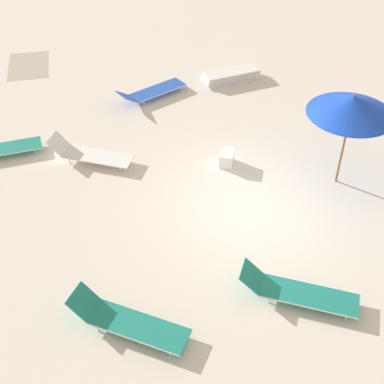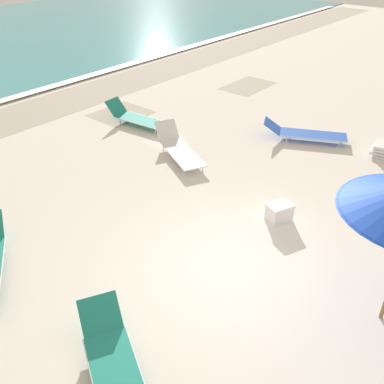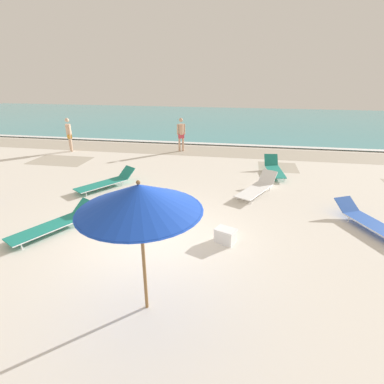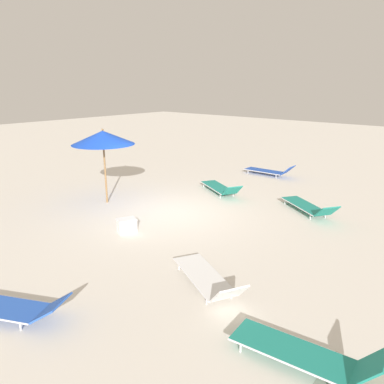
# 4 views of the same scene
# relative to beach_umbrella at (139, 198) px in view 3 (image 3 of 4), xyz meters

# --- Properties ---
(ground_plane) EXTENTS (60.00, 60.00, 0.16)m
(ground_plane) POSITION_rel_beach_umbrella_xyz_m (-0.55, 2.36, -2.26)
(ground_plane) COLOR silver
(ocean_water) EXTENTS (60.00, 19.33, 0.07)m
(ocean_water) POSITION_rel_beach_umbrella_xyz_m (-0.55, 22.74, -2.15)
(ocean_water) COLOR teal
(ocean_water) RESTS_ON ground_plane
(beach_umbrella) EXTENTS (2.03, 2.03, 2.48)m
(beach_umbrella) POSITION_rel_beach_umbrella_xyz_m (0.00, 0.00, 0.00)
(beach_umbrella) COLOR olive
(beach_umbrella) RESTS_ON ground_plane
(sun_lounger_under_umbrella) EXTENTS (1.54, 2.25, 0.59)m
(sun_lounger_under_umbrella) POSITION_rel_beach_umbrella_xyz_m (2.11, 6.00, -1.96)
(sun_lounger_under_umbrella) COLOR white
(sun_lounger_under_umbrella) RESTS_ON ground_plane
(sun_lounger_beside_umbrella) EXTENTS (1.77, 2.26, 0.56)m
(sun_lounger_beside_umbrella) POSITION_rel_beach_umbrella_xyz_m (-3.39, 5.61, -1.97)
(sun_lounger_beside_umbrella) COLOR #1E8475
(sun_lounger_beside_umbrella) RESTS_ON ground_plane
(sun_lounger_near_water_left) EXTENTS (0.83, 2.13, 0.61)m
(sun_lounger_near_water_left) POSITION_rel_beach_umbrella_xyz_m (2.86, 8.34, -1.96)
(sun_lounger_near_water_left) COLOR #1E8475
(sun_lounger_near_water_left) RESTS_ON ground_plane
(sun_lounger_near_water_right) EXTENTS (1.63, 2.33, 0.55)m
(sun_lounger_near_water_right) POSITION_rel_beach_umbrella_xyz_m (-3.35, 2.27, -1.97)
(sun_lounger_near_water_right) COLOR #1E8475
(sun_lounger_near_water_right) RESTS_ON ground_plane
(sun_lounger_mid_beach_pair_a) EXTENTS (1.55, 2.31, 0.49)m
(sun_lounger_mid_beach_pair_a) POSITION_rel_beach_umbrella_xyz_m (5.09, 3.94, -1.97)
(sun_lounger_mid_beach_pair_a) COLOR blue
(sun_lounger_mid_beach_pair_a) RESTS_ON ground_plane
(beachgoer_wading_adult) EXTENTS (0.41, 0.29, 1.76)m
(beachgoer_wading_adult) POSITION_rel_beach_umbrella_xyz_m (-1.80, 11.47, -1.18)
(beachgoer_wading_adult) COLOR tan
(beachgoer_wading_adult) RESTS_ON ground_plane
(beachgoer_shoreline_child) EXTENTS (0.35, 0.34, 1.76)m
(beachgoer_shoreline_child) POSITION_rel_beach_umbrella_xyz_m (-7.66, 10.38, -1.18)
(beachgoer_shoreline_child) COLOR beige
(beachgoer_shoreline_child) RESTS_ON ground_plane
(cooler_box) EXTENTS (0.60, 0.52, 0.37)m
(cooler_box) POSITION_rel_beach_umbrella_xyz_m (1.25, 2.52, -1.99)
(cooler_box) COLOR white
(cooler_box) RESTS_ON ground_plane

